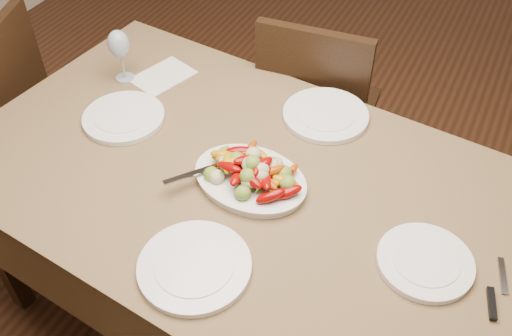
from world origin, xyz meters
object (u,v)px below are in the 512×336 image
Objects in this scene: plate_far at (326,115)px; wine_glass at (121,54)px; serving_platter at (250,181)px; chair_far at (320,109)px; plate_left at (124,118)px; plate_near at (195,267)px; dining_table at (256,261)px; plate_right at (425,262)px.

plate_far is 0.74m from wine_glass.
serving_platter is 1.63× the size of wine_glass.
plate_left is (-0.44, -0.69, 0.29)m from chair_far.
chair_far is 1.14m from plate_near.
wine_glass reaches higher than dining_table.
plate_left is (-0.51, 0.07, -0.00)m from serving_platter.
chair_far is 0.87m from plate_left.
plate_near is at bearing -38.14° from plate_left.
chair_far is at bearing 57.40° from plate_left.
plate_far is (0.59, 0.31, 0.00)m from plate_left.
chair_far is at bearing 126.13° from plate_right.
plate_left is at bearing 141.86° from plate_near.
wine_glass is (-0.64, 0.27, 0.09)m from serving_platter.
wine_glass is (-0.72, -0.12, 0.09)m from plate_far.
plate_right is (1.04, -0.13, 0.00)m from plate_left.
wine_glass is (-1.17, 0.32, 0.09)m from plate_right.
plate_near is at bearing -151.83° from plate_right.
dining_table is 0.39m from serving_platter.
plate_near is (-0.52, -0.28, 0.00)m from plate_right.
dining_table is 7.46× the size of plate_right.
plate_right is 0.85× the size of plate_near.
plate_near is (0.08, -1.10, 0.29)m from chair_far.
chair_far is 4.64× the size of wine_glass.
plate_left is at bearing 51.60° from chair_far.
plate_left is (-0.52, 0.06, 0.39)m from dining_table.
plate_left and plate_near have the same top height.
plate_right is at bearing -44.43° from plate_far.
wine_glass is at bearing 164.70° from plate_right.
dining_table is 8.98× the size of wine_glass.
plate_far is at bearing 84.42° from plate_near.
wine_glass is at bearing 34.96° from chair_far.
chair_far is 1.05m from plate_right.
wine_glass reaches higher than plate_right.
plate_left is at bearing -152.14° from plate_far.
chair_far is 3.54× the size of plate_left.
wine_glass is at bearing 157.49° from serving_platter.
chair_far is 3.85× the size of plate_right.
serving_platter is at bearing 174.10° from plate_right.
serving_platter is 0.51m from plate_left.
plate_right and plate_far have the same top height.
serving_platter is 1.35× the size of plate_right.
plate_right is at bearing -7.09° from dining_table.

